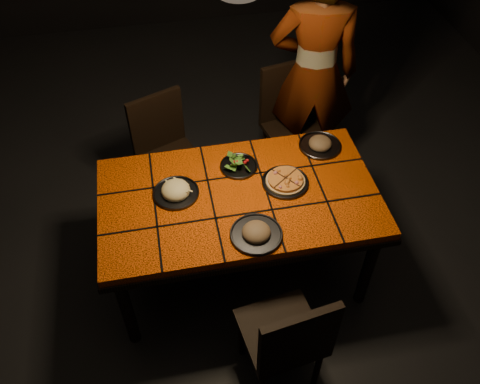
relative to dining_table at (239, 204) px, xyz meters
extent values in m
cube|color=black|center=(0.00, 0.00, -0.69)|extent=(6.00, 7.00, 0.04)
cube|color=#E44B07|center=(0.00, 0.00, 0.05)|extent=(1.60, 0.90, 0.05)
cube|color=black|center=(0.00, 0.00, 0.01)|extent=(1.62, 0.92, 0.04)
cylinder|color=black|center=(-0.72, -0.37, -0.34)|extent=(0.07, 0.07, 0.66)
cylinder|color=black|center=(0.72, -0.37, -0.34)|extent=(0.07, 0.07, 0.66)
cylinder|color=black|center=(-0.72, 0.37, -0.34)|extent=(0.07, 0.07, 0.66)
cylinder|color=black|center=(0.72, 0.37, -0.34)|extent=(0.07, 0.07, 0.66)
cube|color=black|center=(0.08, -0.72, -0.24)|extent=(0.46, 0.46, 0.04)
cube|color=black|center=(0.11, -0.90, 0.00)|extent=(0.40, 0.10, 0.44)
cylinder|color=black|center=(0.22, -0.54, -0.47)|extent=(0.03, 0.03, 0.41)
cylinder|color=black|center=(-0.10, -0.59, -0.47)|extent=(0.03, 0.03, 0.41)
cylinder|color=black|center=(0.27, -0.86, -0.47)|extent=(0.03, 0.03, 0.41)
cube|color=black|center=(-0.35, 0.71, -0.25)|extent=(0.52, 0.52, 0.04)
cube|color=black|center=(-0.41, 0.87, -0.01)|extent=(0.38, 0.18, 0.43)
cylinder|color=black|center=(-0.44, 0.50, -0.47)|extent=(0.03, 0.03, 0.41)
cylinder|color=black|center=(-0.14, 0.62, -0.47)|extent=(0.03, 0.03, 0.41)
cylinder|color=black|center=(-0.56, 0.80, -0.47)|extent=(0.03, 0.03, 0.41)
cylinder|color=black|center=(-0.26, 0.91, -0.47)|extent=(0.03, 0.03, 0.41)
cube|color=black|center=(0.59, 0.82, -0.22)|extent=(0.49, 0.49, 0.04)
cube|color=black|center=(0.55, 1.00, 0.03)|extent=(0.42, 0.12, 0.46)
cylinder|color=black|center=(0.46, 0.62, -0.46)|extent=(0.04, 0.04, 0.43)
cylinder|color=black|center=(0.79, 0.68, -0.46)|extent=(0.04, 0.04, 0.43)
cylinder|color=black|center=(0.39, 0.95, -0.46)|extent=(0.04, 0.04, 0.43)
cylinder|color=black|center=(0.72, 1.02, -0.46)|extent=(0.04, 0.04, 0.43)
imported|color=brown|center=(0.71, 0.93, 0.20)|extent=(0.71, 0.54, 1.74)
cylinder|color=#323237|center=(0.28, 0.04, 0.08)|extent=(0.27, 0.27, 0.01)
torus|color=#323237|center=(0.28, 0.04, 0.09)|extent=(0.28, 0.28, 0.01)
cylinder|color=tan|center=(0.28, 0.04, 0.10)|extent=(0.32, 0.32, 0.01)
cylinder|color=orange|center=(0.28, 0.04, 0.11)|extent=(0.29, 0.29, 0.02)
cylinder|color=#323237|center=(-0.35, 0.08, 0.08)|extent=(0.27, 0.27, 0.01)
torus|color=#323237|center=(-0.35, 0.08, 0.09)|extent=(0.27, 0.27, 0.01)
ellipsoid|color=#F3E4A0|center=(-0.35, 0.08, 0.11)|extent=(0.16, 0.16, 0.09)
cylinder|color=#323237|center=(0.04, 0.22, 0.08)|extent=(0.23, 0.23, 0.01)
torus|color=#323237|center=(0.04, 0.22, 0.09)|extent=(0.23, 0.23, 0.01)
cylinder|color=#323237|center=(0.03, -0.31, 0.08)|extent=(0.28, 0.28, 0.01)
torus|color=#323237|center=(0.03, -0.31, 0.09)|extent=(0.29, 0.29, 0.01)
ellipsoid|color=#806144|center=(0.03, -0.31, 0.11)|extent=(0.17, 0.17, 0.09)
cylinder|color=#323237|center=(0.58, 0.31, 0.08)|extent=(0.26, 0.26, 0.01)
torus|color=#323237|center=(0.58, 0.31, 0.09)|extent=(0.27, 0.27, 0.01)
ellipsoid|color=#806144|center=(0.58, 0.31, 0.11)|extent=(0.16, 0.16, 0.09)
camera|label=1|loc=(-0.38, -1.95, 2.21)|focal=38.00mm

